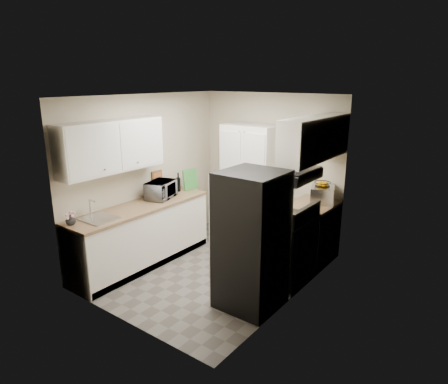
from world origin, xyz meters
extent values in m
plane|color=#56514C|center=(0.00, 0.00, 0.00)|extent=(3.20, 3.20, 0.00)
cube|color=#C0B79B|center=(0.00, 1.60, 1.25)|extent=(2.60, 0.04, 2.50)
cube|color=#C0B79B|center=(0.00, -1.60, 1.25)|extent=(2.60, 0.04, 2.50)
cube|color=#C0B79B|center=(-1.30, 0.00, 1.25)|extent=(0.04, 3.20, 2.50)
cube|color=#C0B79B|center=(1.30, 0.00, 1.25)|extent=(0.04, 3.20, 2.50)
cube|color=silver|center=(0.00, 0.00, 2.50)|extent=(2.60, 3.20, 0.04)
cube|color=silver|center=(-1.13, -0.75, 1.83)|extent=(0.33, 1.60, 0.70)
cube|color=silver|center=(1.13, 0.82, 1.89)|extent=(0.33, 1.55, 0.58)
cube|color=#99999E|center=(1.07, 0.39, 1.52)|extent=(0.45, 0.76, 0.13)
cube|color=#B7B7BC|center=(-0.99, -1.15, 0.93)|extent=(0.45, 0.40, 0.02)
cube|color=brown|center=(-1.29, 0.20, 1.18)|extent=(0.02, 0.22, 0.22)
cube|color=silver|center=(-0.20, 1.32, 1.00)|extent=(0.90, 0.55, 2.00)
cube|color=silver|center=(-0.99, -0.43, 0.44)|extent=(0.60, 2.30, 0.88)
cube|color=#846647|center=(-0.99, -0.43, 0.90)|extent=(0.63, 2.33, 0.04)
cube|color=silver|center=(0.99, 1.19, 0.44)|extent=(0.60, 0.80, 0.88)
cube|color=#846647|center=(0.99, 1.19, 0.90)|extent=(0.63, 0.83, 0.04)
cube|color=#B7B7BC|center=(0.97, 0.39, 0.45)|extent=(0.64, 0.76, 0.90)
cube|color=black|center=(0.97, 0.39, 0.92)|extent=(0.66, 0.78, 0.03)
cube|color=black|center=(1.26, 0.39, 1.02)|extent=(0.06, 0.76, 0.22)
cube|color=pink|center=(0.60, 0.25, 0.55)|extent=(0.01, 0.16, 0.42)
cube|color=beige|center=(0.60, 0.49, 0.55)|extent=(0.01, 0.16, 0.42)
cube|color=#B7B7BC|center=(0.94, -0.41, 0.85)|extent=(0.70, 0.72, 1.70)
imported|color=silver|center=(-1.02, 0.02, 1.05)|extent=(0.46, 0.56, 0.27)
cylinder|color=black|center=(-1.08, 0.48, 1.06)|extent=(0.07, 0.07, 0.29)
imported|color=silver|center=(-1.10, -1.50, 0.99)|extent=(0.13, 0.13, 0.13)
cube|color=#317E32|center=(-1.00, 0.69, 1.09)|extent=(0.07, 0.28, 0.34)
cube|color=#A4A4A8|center=(1.07, 1.34, 1.04)|extent=(0.46, 0.51, 0.24)
cube|color=tan|center=(-0.06, 0.66, 0.01)|extent=(0.86, 1.04, 0.01)
camera|label=1|loc=(3.33, -4.15, 2.73)|focal=32.00mm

